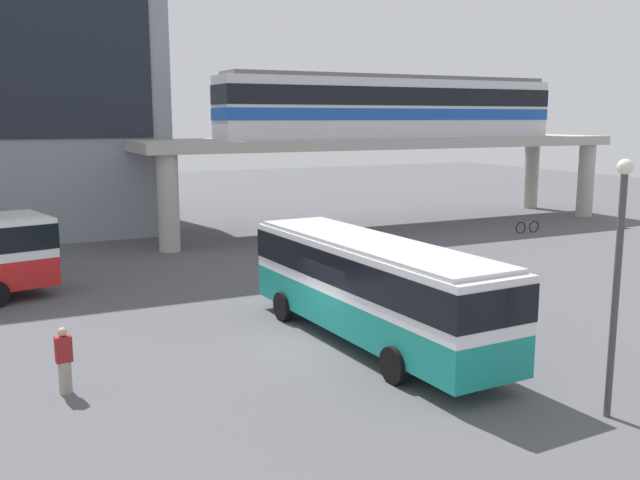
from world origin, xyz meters
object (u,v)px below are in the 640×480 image
bicycle_blue (365,242)px  pedestrian_waiting_near_stop (64,362)px  bus_main (371,280)px  bicycle_black (292,252)px  bicycle_brown (527,227)px  train (393,106)px

bicycle_blue → pedestrian_waiting_near_stop: size_ratio=1.00×
bus_main → pedestrian_waiting_near_stop: bus_main is taller
bicycle_black → bicycle_brown: bearing=3.5°
bicycle_brown → train: bearing=131.3°
bus_main → bicycle_brown: size_ratio=6.23×
bus_main → bicycle_blue: bearing=60.7°
bicycle_black → pedestrian_waiting_near_stop: (-12.06, -13.08, 0.45)m
bicycle_blue → bus_main: bearing=-119.3°
bus_main → pedestrian_waiting_near_stop: 8.95m
bus_main → bicycle_black: bus_main is taller
train → bicycle_black: bearing=-144.5°
train → bus_main: (-13.50, -20.41, -5.59)m
bicycle_blue → bicycle_brown: 11.41m
bus_main → bicycle_black: 13.53m
bicycle_blue → bicycle_brown: (11.41, 0.26, 0.00)m
bus_main → bicycle_blue: 15.85m
bicycle_brown → bicycle_black: bearing=-176.5°
bus_main → bicycle_blue: bus_main is taller
bicycle_black → pedestrian_waiting_near_stop: 17.80m
train → bicycle_black: 14.58m
bicycle_black → train: bearing=35.5°
bicycle_brown → pedestrian_waiting_near_stop: bearing=-153.4°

